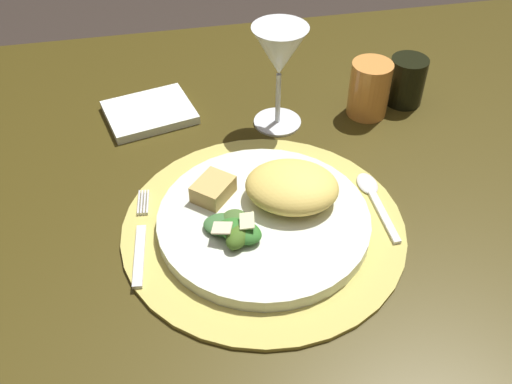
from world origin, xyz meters
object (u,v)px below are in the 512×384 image
Objects in this scene: amber_tumbler at (369,89)px; wine_glass at (279,55)px; dinner_plate at (264,220)px; napkin at (149,112)px; fork at (141,240)px; spoon at (373,194)px; dining_table at (283,253)px; dark_tumbler at (406,81)px.

wine_glass is at bearing 179.71° from amber_tumbler.
dinner_plate is 0.31m from napkin.
dinner_plate is 1.64× the size of fork.
amber_tumbler reaches higher than spoon.
spoon is (0.12, -0.01, 0.10)m from dining_table.
wine_glass reaches higher than napkin.
wine_glass is 0.17m from amber_tumbler.
spoon is 1.51× the size of amber_tumbler.
napkin reaches higher than dining_table.
spoon is 0.39m from napkin.
dark_tumbler is at bearing 28.17° from fork.
fork is at bearing -149.60° from amber_tumbler.
napkin is at bearing 163.28° from wine_glass.
dinner_plate is 0.16m from fork.
amber_tumbler is (0.15, -0.00, -0.08)m from wine_glass.
dining_table is at bearing -56.77° from napkin.
dining_table is 9.76× the size of spoon.
napkin is at bearing 123.23° from dining_table.
fork is at bearing 179.04° from dinner_plate.
fork is 0.44m from amber_tumbler.
dark_tumbler is at bearing 39.91° from dinner_plate.
amber_tumbler is 1.14× the size of dark_tumbler.
fork is at bearing -175.65° from spoon.
dining_table is 4.86× the size of dinner_plate.
spoon is at bearing -65.96° from wine_glass.
dining_table is at bearing -133.58° from amber_tumbler.
amber_tumbler is at bearing -0.29° from wine_glass.
dark_tumbler is at bearing 39.69° from dining_table.
dining_table is 14.70× the size of amber_tumbler.
spoon is 0.26m from dark_tumbler.
wine_glass is 2.08× the size of dark_tumbler.
dining_table is at bearing -140.31° from dark_tumbler.
amber_tumbler is (0.38, 0.22, 0.04)m from fork.
dark_tumbler is at bearing 58.61° from spoon.
fork is 0.28m from napkin.
spoon is at bearing 4.35° from fork.
amber_tumbler is (0.22, 0.22, 0.03)m from dinner_plate.
fork is 1.23× the size of spoon.
fork is at bearing -135.81° from wine_glass.
dark_tumbler is (0.29, 0.24, 0.02)m from dinner_plate.
wine_glass is (-0.09, 0.20, 0.11)m from spoon.
amber_tumbler is at bearing 46.42° from dining_table.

